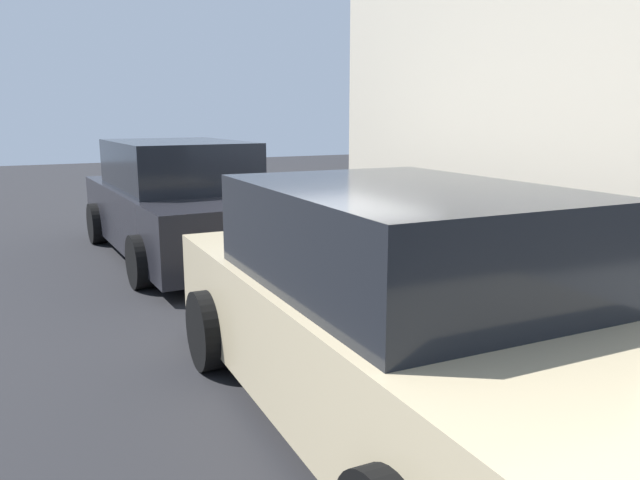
# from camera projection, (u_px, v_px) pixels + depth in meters

# --- Properties ---
(ground_plane) EXTENTS (40.00, 40.00, 0.00)m
(ground_plane) POSITION_uv_depth(u_px,v_px,m) (325.00, 255.00, 8.89)
(ground_plane) COLOR black
(sidewalk_curb) EXTENTS (18.00, 5.00, 0.14)m
(sidewalk_curb) POSITION_uv_depth(u_px,v_px,m) (459.00, 235.00, 10.01)
(sidewalk_curb) COLOR #9E9B93
(sidewalk_curb) RESTS_ON ground_plane
(suitcase_olive_0) EXTENTS (0.45, 0.21, 0.82)m
(suitcase_olive_0) POSITION_uv_depth(u_px,v_px,m) (583.00, 281.00, 5.94)
(suitcase_olive_0) COLOR #59601E
(suitcase_olive_0) RESTS_ON sidewalk_curb
(suitcase_navy_1) EXTENTS (0.45, 0.27, 0.73)m
(suitcase_navy_1) POSITION_uv_depth(u_px,v_px,m) (539.00, 263.00, 6.41)
(suitcase_navy_1) COLOR navy
(suitcase_navy_1) RESTS_ON sidewalk_curb
(suitcase_silver_2) EXTENTS (0.51, 0.25, 1.00)m
(suitcase_silver_2) POSITION_uv_depth(u_px,v_px,m) (500.00, 250.00, 6.91)
(suitcase_silver_2) COLOR #9EA0A8
(suitcase_silver_2) RESTS_ON sidewalk_curb
(suitcase_black_3) EXTENTS (0.46, 0.29, 1.00)m
(suitcase_black_3) POSITION_uv_depth(u_px,v_px,m) (465.00, 240.00, 7.41)
(suitcase_black_3) COLOR black
(suitcase_black_3) RESTS_ON sidewalk_curb
(suitcase_maroon_4) EXTENTS (0.48, 0.28, 0.94)m
(suitcase_maroon_4) POSITION_uv_depth(u_px,v_px,m) (436.00, 233.00, 7.90)
(suitcase_maroon_4) COLOR maroon
(suitcase_maroon_4) RESTS_ON sidewalk_curb
(suitcase_red_5) EXTENTS (0.48, 0.24, 0.96)m
(suitcase_red_5) POSITION_uv_depth(u_px,v_px,m) (410.00, 228.00, 8.41)
(suitcase_red_5) COLOR red
(suitcase_red_5) RESTS_ON sidewalk_curb
(suitcase_teal_6) EXTENTS (0.38, 0.21, 0.72)m
(suitcase_teal_6) POSITION_uv_depth(u_px,v_px,m) (389.00, 227.00, 8.91)
(suitcase_teal_6) COLOR #0F606B
(suitcase_teal_6) RESTS_ON sidewalk_curb
(suitcase_olive_7) EXTENTS (0.46, 0.25, 1.05)m
(suitcase_olive_7) POSITION_uv_depth(u_px,v_px,m) (370.00, 214.00, 9.34)
(suitcase_olive_7) COLOR #59601E
(suitcase_olive_7) RESTS_ON sidewalk_curb
(suitcase_navy_8) EXTENTS (0.38, 0.21, 0.68)m
(suitcase_navy_8) POSITION_uv_depth(u_px,v_px,m) (352.00, 213.00, 9.81)
(suitcase_navy_8) COLOR navy
(suitcase_navy_8) RESTS_ON sidewalk_curb
(fire_hydrant) EXTENTS (0.39, 0.21, 0.72)m
(fire_hydrant) POSITION_uv_depth(u_px,v_px,m) (324.00, 203.00, 10.53)
(fire_hydrant) COLOR #D89E0C
(fire_hydrant) RESTS_ON sidewalk_curb
(bollard_post) EXTENTS (0.12, 0.12, 0.85)m
(bollard_post) POSITION_uv_depth(u_px,v_px,m) (302.00, 197.00, 10.92)
(bollard_post) COLOR brown
(bollard_post) RESTS_ON sidewalk_curb
(parked_car_beige_0) EXTENTS (4.50, 2.13, 1.57)m
(parked_car_beige_0) POSITION_uv_depth(u_px,v_px,m) (400.00, 314.00, 3.94)
(parked_car_beige_0) COLOR tan
(parked_car_beige_0) RESTS_ON ground_plane
(parked_car_charcoal_1) EXTENTS (4.82, 2.14, 1.64)m
(parked_car_charcoal_1) POSITION_uv_depth(u_px,v_px,m) (179.00, 203.00, 8.74)
(parked_car_charcoal_1) COLOR black
(parked_car_charcoal_1) RESTS_ON ground_plane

